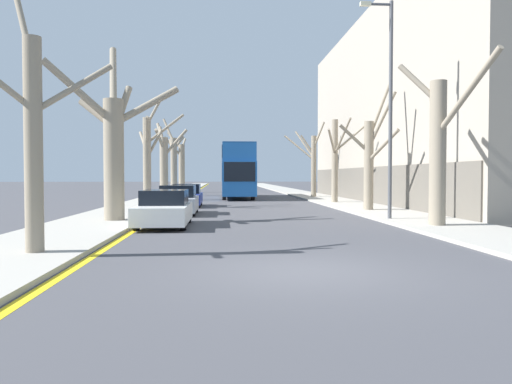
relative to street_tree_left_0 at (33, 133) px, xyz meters
name	(u,v)px	position (x,y,z in m)	size (l,w,h in m)	color
ground_plane	(304,271)	(6.07, -2.18, -2.92)	(300.00, 300.00, 0.00)	#424247
sidewalk_left	(180,191)	(-0.56, 47.82, -2.86)	(3.50, 120.00, 0.12)	#A39E93
sidewalk_right	(290,191)	(12.70, 47.82, -2.86)	(3.50, 120.00, 0.12)	#A39E93
building_facade_right	(432,109)	(19.44, 22.77, 3.75)	(10.08, 33.38, 13.37)	#9E9384
kerb_line_stripe	(196,192)	(1.37, 47.82, -2.92)	(0.24, 120.00, 0.01)	yellow
street_tree_left_0	(33,133)	(0.00, 0.00, 0.00)	(3.27, 2.19, 7.36)	gray
street_tree_left_1	(113,145)	(0.04, 8.59, 0.25)	(5.08, 3.45, 7.56)	gray
street_tree_left_2	(149,156)	(0.09, 18.05, 0.17)	(2.79, 4.10, 6.61)	gray
street_tree_left_3	(164,163)	(-0.06, 27.33, -0.01)	(2.71, 3.66, 6.20)	gray
street_tree_left_4	(174,163)	(-0.18, 36.44, 0.20)	(2.18, 1.83, 7.50)	gray
street_tree_left_5	(181,165)	(-0.16, 44.88, 0.23)	(2.39, 2.67, 6.90)	gray
street_tree_right_0	(439,146)	(12.28, 5.51, 0.08)	(2.10, 4.93, 6.10)	gray
street_tree_right_1	(370,157)	(12.28, 13.82, -0.04)	(3.20, 3.03, 7.17)	gray
street_tree_right_2	(336,158)	(12.20, 21.50, 0.19)	(3.18, 2.74, 5.75)	gray
street_tree_right_3	(312,161)	(12.21, 30.31, 0.22)	(3.32, 2.54, 6.44)	gray
double_decker_bus	(237,168)	(5.77, 30.79, -0.39)	(2.63, 11.87, 4.47)	#19519E
parked_car_0	(164,209)	(2.27, 6.93, -2.27)	(1.85, 4.51, 1.38)	silver
parked_car_1	(178,201)	(2.27, 12.85, -2.24)	(1.86, 4.22, 1.45)	#9EA3AD
parked_car_2	(187,196)	(2.27, 19.12, -2.26)	(1.81, 4.22, 1.40)	navy
lamp_post	(389,101)	(11.38, 8.39, 2.13)	(1.40, 0.20, 9.16)	#4C4F54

